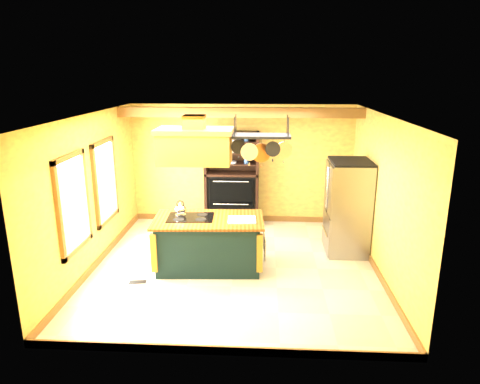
# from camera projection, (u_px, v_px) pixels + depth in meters

# --- Properties ---
(floor) EXTENTS (5.00, 5.00, 0.00)m
(floor) POSITION_uv_depth(u_px,v_px,m) (235.00, 267.00, 7.69)
(floor) COLOR beige
(floor) RESTS_ON ground
(ceiling) EXTENTS (5.00, 5.00, 0.00)m
(ceiling) POSITION_uv_depth(u_px,v_px,m) (234.00, 115.00, 6.96)
(ceiling) COLOR white
(ceiling) RESTS_ON wall_back
(wall_back) EXTENTS (5.00, 0.02, 2.70)m
(wall_back) POSITION_uv_depth(u_px,v_px,m) (242.00, 164.00, 9.73)
(wall_back) COLOR #E7C854
(wall_back) RESTS_ON floor
(wall_front) EXTENTS (5.00, 0.02, 2.70)m
(wall_front) POSITION_uv_depth(u_px,v_px,m) (219.00, 255.00, 4.92)
(wall_front) COLOR #E7C854
(wall_front) RESTS_ON floor
(wall_left) EXTENTS (0.02, 5.00, 2.70)m
(wall_left) POSITION_uv_depth(u_px,v_px,m) (92.00, 192.00, 7.46)
(wall_left) COLOR #E7C854
(wall_left) RESTS_ON floor
(wall_right) EXTENTS (0.02, 5.00, 2.70)m
(wall_right) POSITION_uv_depth(u_px,v_px,m) (382.00, 197.00, 7.19)
(wall_right) COLOR #E7C854
(wall_right) RESTS_ON floor
(ceiling_beam) EXTENTS (5.00, 0.15, 0.20)m
(ceiling_beam) POSITION_uv_depth(u_px,v_px,m) (240.00, 112.00, 8.62)
(ceiling_beam) COLOR olive
(ceiling_beam) RESTS_ON ceiling
(window_near) EXTENTS (0.06, 1.06, 1.56)m
(window_near) POSITION_uv_depth(u_px,v_px,m) (74.00, 203.00, 6.67)
(window_near) COLOR olive
(window_near) RESTS_ON wall_left
(window_far) EXTENTS (0.06, 1.06, 1.56)m
(window_far) POSITION_uv_depth(u_px,v_px,m) (106.00, 181.00, 8.02)
(window_far) COLOR olive
(window_far) RESTS_ON wall_left
(kitchen_island) EXTENTS (1.96, 1.16, 1.11)m
(kitchen_island) POSITION_uv_depth(u_px,v_px,m) (209.00, 243.00, 7.55)
(kitchen_island) COLOR black
(kitchen_island) RESTS_ON floor
(range_hood) EXTENTS (1.27, 0.72, 0.80)m
(range_hood) POSITION_uv_depth(u_px,v_px,m) (195.00, 144.00, 7.09)
(range_hood) COLOR #AB892A
(range_hood) RESTS_ON ceiling
(pot_rack) EXTENTS (1.03, 0.48, 0.79)m
(pot_rack) POSITION_uv_depth(u_px,v_px,m) (261.00, 142.00, 7.03)
(pot_rack) COLOR black
(pot_rack) RESTS_ON ceiling
(refrigerator) EXTENTS (0.76, 0.90, 1.76)m
(refrigerator) POSITION_uv_depth(u_px,v_px,m) (347.00, 209.00, 8.14)
(refrigerator) COLOR gray
(refrigerator) RESTS_ON floor
(hutch) EXTENTS (1.20, 0.55, 2.12)m
(hutch) POSITION_uv_depth(u_px,v_px,m) (232.00, 189.00, 9.66)
(hutch) COLOR black
(hutch) RESTS_ON floor
(floor_register) EXTENTS (0.29, 0.16, 0.01)m
(floor_register) POSITION_uv_depth(u_px,v_px,m) (138.00, 282.00, 7.12)
(floor_register) COLOR black
(floor_register) RESTS_ON floor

